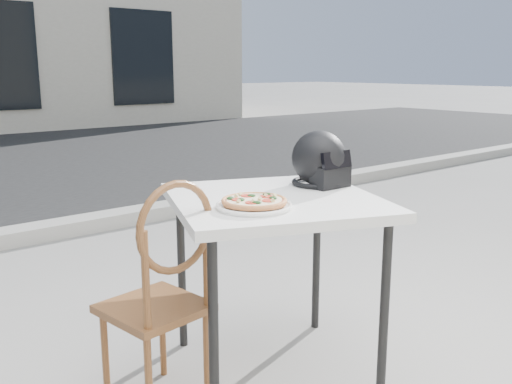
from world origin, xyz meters
TOP-DOWN VIEW (x-y plane):
  - ground at (0.00, 0.00)m, footprint 80.00×80.00m
  - curb at (0.00, 3.00)m, footprint 30.00×0.25m
  - cafe_table_main at (-0.13, 0.26)m, footprint 1.12×1.12m
  - plate at (-0.33, 0.15)m, footprint 0.31×0.31m
  - pizza at (-0.33, 0.15)m, footprint 0.29×0.29m
  - helmet at (0.19, 0.31)m, footprint 0.25×0.26m
  - cafe_chair_main at (-0.66, 0.30)m, footprint 0.41×0.41m

SIDE VIEW (x-z plane):
  - ground at x=0.00m, z-range 0.00..0.00m
  - curb at x=0.00m, z-range 0.00..0.12m
  - cafe_chair_main at x=-0.66m, z-range 0.05..1.01m
  - cafe_table_main at x=-0.13m, z-range 0.34..1.15m
  - plate at x=-0.33m, z-range 0.82..0.84m
  - pizza at x=-0.33m, z-range 0.83..0.86m
  - helmet at x=0.19m, z-range 0.80..1.06m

